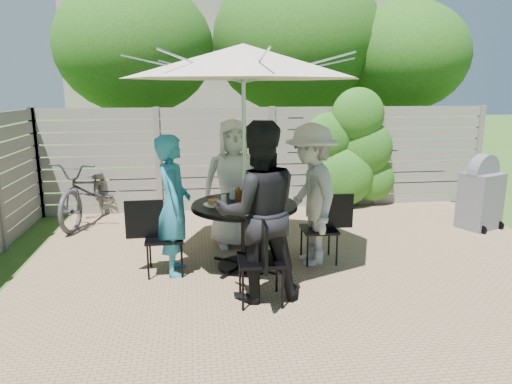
{
  "coord_description": "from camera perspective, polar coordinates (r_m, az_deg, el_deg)",
  "views": [
    {
      "loc": [
        -1.4,
        -4.99,
        2.16
      ],
      "look_at": [
        -0.64,
        0.45,
        0.91
      ],
      "focal_mm": 32.0,
      "sensor_mm": 36.0,
      "label": 1
    }
  ],
  "objects": [
    {
      "name": "plate_front",
      "position": [
        5.09,
        -0.78,
        -2.16
      ],
      "size": [
        0.26,
        0.26,
        0.06
      ],
      "color": "white",
      "rests_on": "patio_table"
    },
    {
      "name": "patio_table",
      "position": [
        5.51,
        -1.46,
        -3.94
      ],
      "size": [
        1.32,
        1.32,
        0.82
      ],
      "rotation": [
        0.0,
        0.0,
        0.06
      ],
      "color": "black",
      "rests_on": "ground"
    },
    {
      "name": "person_back",
      "position": [
        6.22,
        -2.79,
        1.01
      ],
      "size": [
        0.9,
        0.61,
        1.77
      ],
      "primitive_type": "imported",
      "rotation": [
        0.0,
        0.0,
        6.34
      ],
      "color": "silver",
      "rests_on": "ground"
    },
    {
      "name": "umbrella",
      "position": [
        5.28,
        -1.58,
        16.0
      ],
      "size": [
        2.88,
        2.88,
        2.64
      ],
      "rotation": [
        0.0,
        0.0,
        0.06
      ],
      "color": "silver",
      "rests_on": "ground"
    },
    {
      "name": "chair_right",
      "position": [
        5.84,
        7.99,
        -6.23
      ],
      "size": [
        0.64,
        0.44,
        0.88
      ],
      "rotation": [
        0.0,
        0.0,
        3.11
      ],
      "color": "black",
      "rests_on": "ground"
    },
    {
      "name": "person_left",
      "position": [
        5.36,
        -10.25,
        -1.73
      ],
      "size": [
        0.43,
        0.63,
        1.66
      ],
      "primitive_type": "imported",
      "rotation": [
        0.0,
        0.0,
        7.91
      ],
      "color": "teal",
      "rests_on": "ground"
    },
    {
      "name": "plate_back",
      "position": [
        5.78,
        -2.09,
        -0.35
      ],
      "size": [
        0.26,
        0.26,
        0.06
      ],
      "color": "white",
      "rests_on": "patio_table"
    },
    {
      "name": "chair_left",
      "position": [
        5.53,
        -11.43,
        -7.37
      ],
      "size": [
        0.66,
        0.45,
        0.91
      ],
      "rotation": [
        0.0,
        0.0,
        6.31
      ],
      "color": "black",
      "rests_on": "ground"
    },
    {
      "name": "person_right",
      "position": [
        5.62,
        6.88,
        -0.41
      ],
      "size": [
        0.72,
        1.17,
        1.76
      ],
      "primitive_type": "imported",
      "rotation": [
        0.0,
        0.0,
        4.77
      ],
      "color": "#AAA8A5",
      "rests_on": "ground"
    },
    {
      "name": "person_front",
      "position": [
        4.62,
        0.29,
        -2.59
      ],
      "size": [
        0.94,
        0.76,
        1.86
      ],
      "primitive_type": "imported",
      "rotation": [
        0.0,
        0.0,
        3.2
      ],
      "color": "black",
      "rests_on": "ground"
    },
    {
      "name": "glass_back",
      "position": [
        5.66,
        -2.98,
        -0.17
      ],
      "size": [
        0.07,
        0.07,
        0.14
      ],
      "primitive_type": "cylinder",
      "color": "silver",
      "rests_on": "patio_table"
    },
    {
      "name": "bbq_grill",
      "position": [
        7.88,
        26.28,
        -0.38
      ],
      "size": [
        0.71,
        0.64,
        1.18
      ],
      "rotation": [
        0.0,
        0.0,
        0.41
      ],
      "color": "#5B5B60",
      "rests_on": "ground"
    },
    {
      "name": "chair_front",
      "position": [
        4.71,
        0.6,
        -10.6
      ],
      "size": [
        0.47,
        0.69,
        0.95
      ],
      "rotation": [
        0.0,
        0.0,
        1.54
      ],
      "color": "black",
      "rests_on": "ground"
    },
    {
      "name": "glass_front",
      "position": [
        5.2,
        0.15,
        -1.34
      ],
      "size": [
        0.07,
        0.07,
        0.14
      ],
      "primitive_type": "cylinder",
      "color": "silver",
      "rests_on": "patio_table"
    },
    {
      "name": "glass_left",
      "position": [
        5.29,
        -4.06,
        -1.12
      ],
      "size": [
        0.07,
        0.07,
        0.14
      ],
      "primitive_type": "cylinder",
      "color": "silver",
      "rests_on": "patio_table"
    },
    {
      "name": "plate_extra",
      "position": [
        5.18,
        1.06,
        -1.89
      ],
      "size": [
        0.24,
        0.24,
        0.06
      ],
      "color": "white",
      "rests_on": "patio_table"
    },
    {
      "name": "coffee_cup",
      "position": [
        5.66,
        -0.86,
        -0.27
      ],
      "size": [
        0.08,
        0.08,
        0.12
      ],
      "primitive_type": "cylinder",
      "color": "#C6B293",
      "rests_on": "patio_table"
    },
    {
      "name": "backyard_envelope",
      "position": [
        15.36,
        -2.48,
        14.52
      ],
      "size": [
        60.0,
        60.0,
        5.0
      ],
      "color": "#2D581B",
      "rests_on": "ground"
    },
    {
      "name": "plate_left",
      "position": [
        5.39,
        -5.25,
        -1.38
      ],
      "size": [
        0.26,
        0.26,
        0.06
      ],
      "color": "white",
      "rests_on": "patio_table"
    },
    {
      "name": "glass_right",
      "position": [
        5.57,
        0.97,
        -0.36
      ],
      "size": [
        0.07,
        0.07,
        0.14
      ],
      "primitive_type": "cylinder",
      "color": "silver",
      "rests_on": "patio_table"
    },
    {
      "name": "chair_back",
      "position": [
        6.5,
        -2.91,
        -3.9
      ],
      "size": [
        0.46,
        0.69,
        0.96
      ],
      "rotation": [
        0.0,
        0.0,
        4.71
      ],
      "color": "black",
      "rests_on": "ground"
    },
    {
      "name": "plate_right",
      "position": [
        5.51,
        2.22,
        -1.02
      ],
      "size": [
        0.26,
        0.26,
        0.06
      ],
      "color": "white",
      "rests_on": "patio_table"
    },
    {
      "name": "bicycle",
      "position": [
        7.94,
        -19.99,
        0.2
      ],
      "size": [
        1.14,
        2.12,
        1.06
      ],
      "primitive_type": "imported",
      "rotation": [
        0.0,
        0.0,
        -0.23
      ],
      "color": "#333338",
      "rests_on": "ground"
    },
    {
      "name": "syrup_jug",
      "position": [
        5.46,
        -2.19,
        -0.54
      ],
      "size": [
        0.09,
        0.09,
        0.16
      ],
      "primitive_type": "cylinder",
      "color": "#59280C",
      "rests_on": "patio_table"
    }
  ]
}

